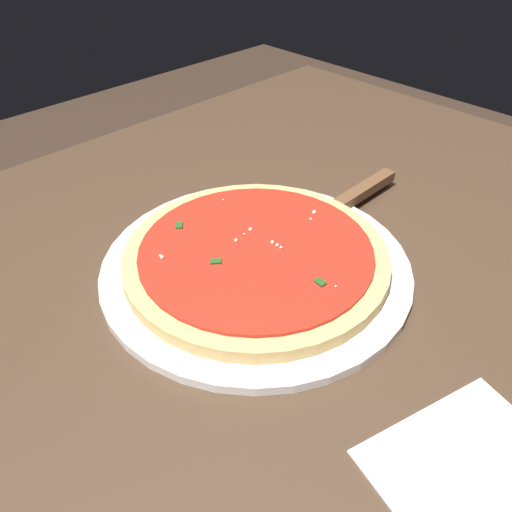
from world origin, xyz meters
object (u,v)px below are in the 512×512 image
Objects in this scene: pizza at (256,256)px; napkin_folded_right at (463,461)px; pizza_server at (345,203)px; serving_plate at (256,266)px.

pizza is 0.29m from napkin_folded_right.
pizza reaches higher than pizza_server.
pizza_server is 1.46× the size of napkin_folded_right.
pizza reaches higher than serving_plate.
serving_plate is 0.17m from pizza_server.
serving_plate is 1.18× the size of pizza.
pizza_server is at bearing -179.27° from serving_plate.
serving_plate is 0.01m from pizza.
serving_plate is 1.60× the size of pizza_server.
pizza is at bearing 0.73° from pizza_server.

